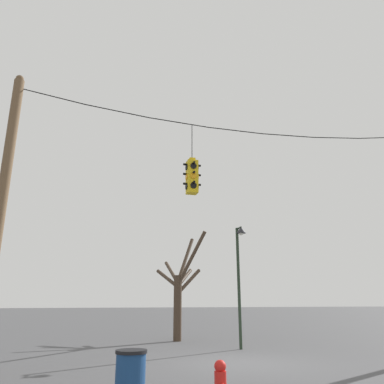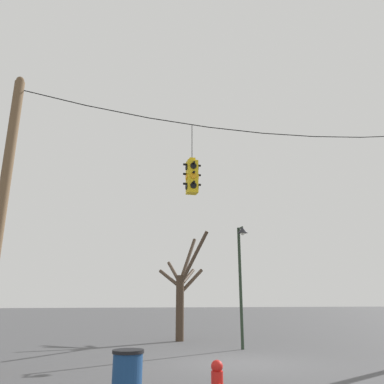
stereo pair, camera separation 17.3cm
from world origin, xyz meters
name	(u,v)px [view 1 (the left image)]	position (x,y,z in m)	size (l,w,h in m)	color
ground_plane	(240,364)	(0.00, 0.00, 0.00)	(200.00, 200.00, 0.00)	#4C4C4F
utility_pole_left	(0,210)	(-7.02, -0.34, 4.21)	(0.29, 0.29, 8.45)	brown
span_wire	(235,126)	(0.00, -0.34, 7.65)	(14.05, 0.03, 0.60)	black
traffic_light_over_intersection	(192,177)	(-1.56, -0.34, 5.64)	(0.58, 0.58, 2.40)	yellow
street_lamp	(240,262)	(1.32, 3.00, 3.30)	(0.41, 0.71, 4.75)	#233323
bare_tree	(180,289)	(-0.25, 7.02, 2.38)	(2.20, 3.59, 5.06)	#423326
fire_hydrant	(220,382)	(-2.05, -4.25, 0.38)	(0.22, 0.30, 0.75)	red
trash_bin	(130,377)	(-3.65, -3.90, 0.47)	(0.59, 0.59, 0.93)	navy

